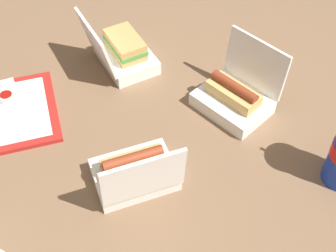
{
  "coord_description": "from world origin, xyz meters",
  "views": [
    {
      "loc": [
        0.32,
        0.7,
        0.9
      ],
      "look_at": [
        -0.01,
        0.02,
        0.05
      ],
      "focal_mm": 50.0,
      "sensor_mm": 36.0,
      "label": 1
    }
  ],
  "objects_px": {
    "ketchup_cup": "(7,97)",
    "clamshell_hotdog_left": "(235,96)",
    "plastic_fork": "(3,130)",
    "clamshell_sandwich_corner": "(123,52)",
    "clamshell_hotdog_front": "(135,172)"
  },
  "relations": [
    {
      "from": "clamshell_hotdog_front",
      "to": "clamshell_sandwich_corner",
      "type": "bearing_deg",
      "value": -108.74
    },
    {
      "from": "ketchup_cup",
      "to": "clamshell_hotdog_left",
      "type": "relative_size",
      "value": 0.18
    },
    {
      "from": "clamshell_hotdog_front",
      "to": "clamshell_hotdog_left",
      "type": "relative_size",
      "value": 0.88
    },
    {
      "from": "plastic_fork",
      "to": "clamshell_hotdog_left",
      "type": "relative_size",
      "value": 0.49
    },
    {
      "from": "plastic_fork",
      "to": "clamshell_hotdog_front",
      "type": "height_order",
      "value": "clamshell_hotdog_front"
    },
    {
      "from": "plastic_fork",
      "to": "clamshell_sandwich_corner",
      "type": "relative_size",
      "value": 0.58
    },
    {
      "from": "ketchup_cup",
      "to": "clamshell_hotdog_left",
      "type": "height_order",
      "value": "clamshell_hotdog_left"
    },
    {
      "from": "clamshell_sandwich_corner",
      "to": "clamshell_hotdog_left",
      "type": "height_order",
      "value": "clamshell_hotdog_left"
    },
    {
      "from": "plastic_fork",
      "to": "ketchup_cup",
      "type": "bearing_deg",
      "value": -112.67
    },
    {
      "from": "ketchup_cup",
      "to": "plastic_fork",
      "type": "distance_m",
      "value": 0.1
    },
    {
      "from": "clamshell_hotdog_front",
      "to": "clamshell_hotdog_left",
      "type": "height_order",
      "value": "clamshell_hotdog_left"
    },
    {
      "from": "ketchup_cup",
      "to": "clamshell_sandwich_corner",
      "type": "height_order",
      "value": "clamshell_sandwich_corner"
    },
    {
      "from": "clamshell_sandwich_corner",
      "to": "clamshell_hotdog_front",
      "type": "distance_m",
      "value": 0.42
    },
    {
      "from": "clamshell_hotdog_left",
      "to": "clamshell_sandwich_corner",
      "type": "bearing_deg",
      "value": -56.1
    },
    {
      "from": "clamshell_hotdog_front",
      "to": "clamshell_hotdog_left",
      "type": "distance_m",
      "value": 0.35
    }
  ]
}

